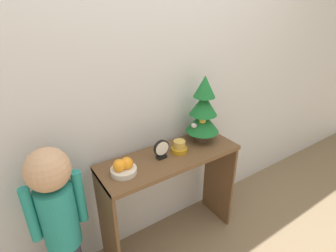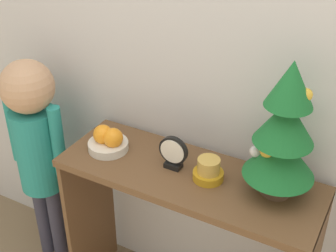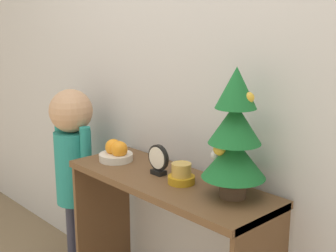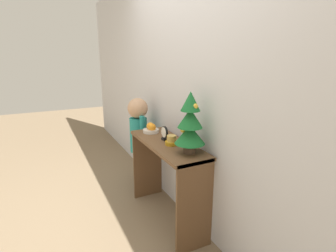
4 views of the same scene
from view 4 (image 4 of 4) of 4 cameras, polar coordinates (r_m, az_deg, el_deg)
The scene contains 8 objects.
ground_plane at distance 2.67m, azimuth -3.85°, elevation -20.24°, with size 12.00×12.00×0.00m, color #7A664C.
back_wall at distance 2.37m, azimuth 4.69°, elevation 8.02°, with size 7.00×0.05×2.50m, color silver.
console_table at distance 2.44m, azimuth -0.19°, elevation -7.99°, with size 1.00×0.36×0.78m.
mini_tree at distance 2.06m, azimuth 4.82°, elevation 0.57°, with size 0.24×0.24×0.50m.
fruit_bowl at distance 2.66m, azimuth -3.71°, elevation -0.58°, with size 0.16×0.16×0.10m.
singing_bowl at distance 2.30m, azimuth 0.76°, elevation -3.24°, with size 0.11×0.11×0.09m.
desk_clock at distance 2.41m, azimuth -0.77°, elevation -1.60°, with size 0.11×0.04×0.13m.
child_figure at distance 3.06m, azimuth -6.46°, elevation -0.75°, with size 0.31×0.23×1.08m.
Camera 4 is at (2.01, -0.81, 1.55)m, focal length 28.00 mm.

